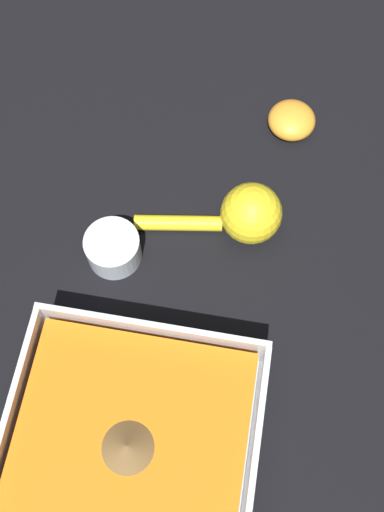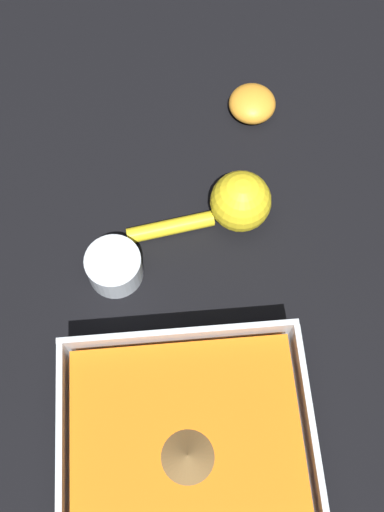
{
  "view_description": "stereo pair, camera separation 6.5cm",
  "coord_description": "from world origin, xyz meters",
  "views": [
    {
      "loc": [
        -0.07,
        0.06,
        0.63
      ],
      "look_at": [
        -0.02,
        -0.19,
        0.03
      ],
      "focal_mm": 42.0,
      "sensor_mm": 36.0,
      "label": 1
    },
    {
      "loc": [
        -0.0,
        0.07,
        0.63
      ],
      "look_at": [
        -0.02,
        -0.19,
        0.03
      ],
      "focal_mm": 42.0,
      "sensor_mm": 36.0,
      "label": 2
    }
  ],
  "objects": [
    {
      "name": "lemon_squeezer",
      "position": [
        -0.07,
        -0.25,
        0.03
      ],
      "size": [
        0.17,
        0.07,
        0.07
      ],
      "rotation": [
        0.0,
        0.0,
        3.29
      ],
      "color": "yellow",
      "rests_on": "ground_plane"
    },
    {
      "name": "spice_bowl",
      "position": [
        0.07,
        -0.19,
        0.02
      ],
      "size": [
        0.06,
        0.06,
        0.04
      ],
      "color": "silver",
      "rests_on": "ground_plane"
    },
    {
      "name": "ground_plane",
      "position": [
        0.0,
        0.0,
        0.0
      ],
      "size": [
        4.0,
        4.0,
        0.0
      ],
      "primitive_type": "plane",
      "color": "black"
    },
    {
      "name": "lemon_half",
      "position": [
        -0.11,
        -0.4,
        0.02
      ],
      "size": [
        0.06,
        0.06,
        0.03
      ],
      "color": "orange",
      "rests_on": "ground_plane"
    },
    {
      "name": "square_dish",
      "position": [
        -0.0,
        0.02,
        0.03
      ],
      "size": [
        0.24,
        0.24,
        0.07
      ],
      "color": "silver",
      "rests_on": "ground_plane"
    }
  ]
}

